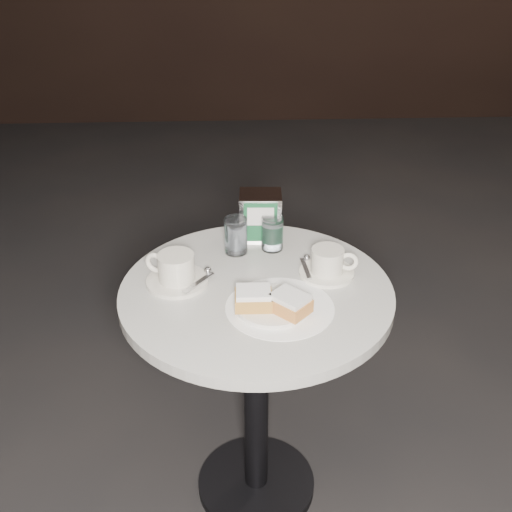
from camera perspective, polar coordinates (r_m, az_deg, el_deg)
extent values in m
plane|color=black|center=(2.14, 0.02, -19.77)|extent=(7.00, 7.00, 0.00)
cylinder|color=black|center=(2.13, 0.02, -19.51)|extent=(0.36, 0.36, 0.03)
cylinder|color=black|center=(1.87, 0.03, -12.64)|extent=(0.07, 0.07, 0.70)
cylinder|color=silver|center=(1.64, 0.03, -3.35)|extent=(0.70, 0.70, 0.03)
cylinder|color=white|center=(1.57, 2.13, -4.58)|extent=(0.29, 0.29, 0.00)
cylinder|color=silver|center=(1.56, 1.47, -4.47)|extent=(0.23, 0.23, 0.01)
cube|color=#C28A3B|center=(1.54, -0.23, -3.94)|extent=(0.09, 0.07, 0.03)
cube|color=white|center=(1.53, -0.24, -3.23)|extent=(0.08, 0.06, 0.01)
cube|color=#D18640|center=(1.53, 3.03, -4.39)|extent=(0.11, 0.11, 0.03)
cube|color=white|center=(1.51, 3.05, -3.68)|extent=(0.10, 0.10, 0.01)
cylinder|color=silver|center=(1.67, -7.00, -2.21)|extent=(0.21, 0.21, 0.01)
cylinder|color=silver|center=(1.65, -7.09, -0.99)|extent=(0.12, 0.12, 0.07)
cylinder|color=#89684B|center=(1.63, -7.16, -0.11)|extent=(0.11, 0.11, 0.00)
torus|color=white|center=(1.67, -8.93, -0.60)|extent=(0.06, 0.04, 0.06)
cube|color=silver|center=(1.64, -5.11, -2.37)|extent=(0.08, 0.10, 0.00)
sphere|color=#B0B0B5|center=(1.68, -4.31, -1.31)|extent=(0.02, 0.02, 0.02)
cylinder|color=white|center=(1.70, 6.29, -1.47)|extent=(0.17, 0.17, 0.01)
cylinder|color=silver|center=(1.68, 6.36, -0.38)|extent=(0.10, 0.10, 0.07)
cylinder|color=#89674B|center=(1.67, 6.41, 0.41)|extent=(0.09, 0.09, 0.00)
torus|color=white|center=(1.68, 8.21, -0.50)|extent=(0.05, 0.02, 0.05)
cube|color=silver|center=(1.70, 4.43, -1.12)|extent=(0.02, 0.10, 0.00)
sphere|color=#BBBBC0|center=(1.74, 4.54, -0.16)|extent=(0.02, 0.02, 0.02)
cylinder|color=white|center=(1.77, -1.81, 1.83)|extent=(0.08, 0.08, 0.10)
cylinder|color=silver|center=(1.77, -1.80, 1.72)|extent=(0.07, 0.07, 0.09)
cylinder|color=silver|center=(1.79, 1.46, 2.05)|extent=(0.07, 0.07, 0.10)
cylinder|color=silver|center=(1.79, 1.46, 1.95)|extent=(0.06, 0.06, 0.08)
cube|color=silver|center=(1.84, 0.39, 3.60)|extent=(0.12, 0.10, 0.14)
cube|color=#1B5F36|center=(1.79, 0.41, 3.00)|extent=(0.09, 0.01, 0.12)
cube|color=white|center=(1.78, 0.41, 3.52)|extent=(0.07, 0.00, 0.05)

